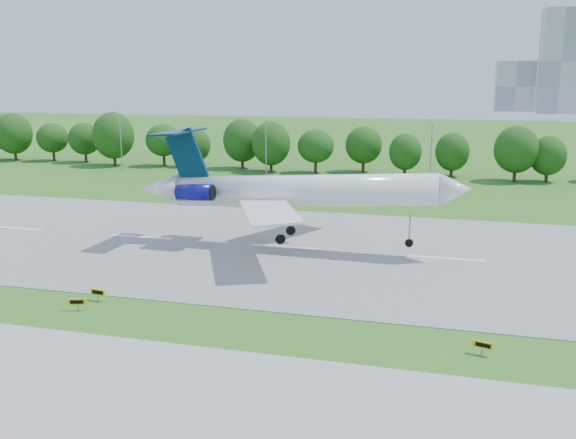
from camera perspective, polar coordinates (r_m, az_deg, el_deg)
The scene contains 11 objects.
ground at distance 58.76m, azimuth -6.91°, elevation -8.57°, with size 600.00×600.00×0.00m, color #265D18.
runway at distance 81.31m, azimuth -0.30°, elevation -2.49°, with size 400.00×45.00×0.08m, color gray.
taxiway at distance 44.15m, azimuth -16.06°, elevation -16.39°, with size 400.00×23.00×0.08m, color #ADADA8.
tree_line at distance 145.00m, azimuth 6.84°, elevation 6.48°, with size 288.40×8.40×10.40m.
light_poles at distance 135.56m, azimuth 5.16°, elevation 6.18°, with size 175.90×0.25×12.19m.
airliner at distance 79.66m, azimuth -0.12°, elevation 2.70°, with size 41.96×30.63×13.84m.
taxi_sign_left at distance 62.59m, azimuth -18.19°, elevation -6.98°, with size 1.60×0.68×1.14m.
taxi_sign_centre at distance 64.68m, azimuth -16.54°, elevation -6.22°, with size 1.67×0.39×1.17m.
taxi_sign_right at distance 52.69m, azimuth 16.90°, elevation -10.62°, with size 1.57×0.62×1.11m.
service_vehicle_a at distance 148.38m, azimuth -8.70°, elevation 4.36°, with size 1.13×3.23×1.07m, color silver.
service_vehicle_b at distance 132.67m, azimuth -0.51°, elevation 3.57°, with size 1.31×3.26×1.11m, color silver.
Camera 1 is at (21.04, -50.70, 20.96)m, focal length 40.00 mm.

